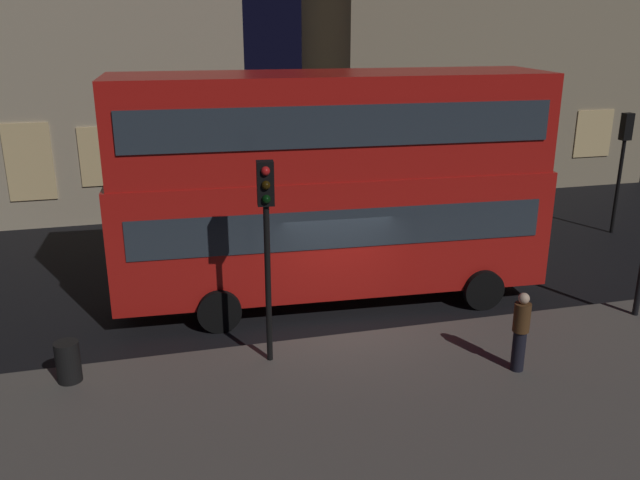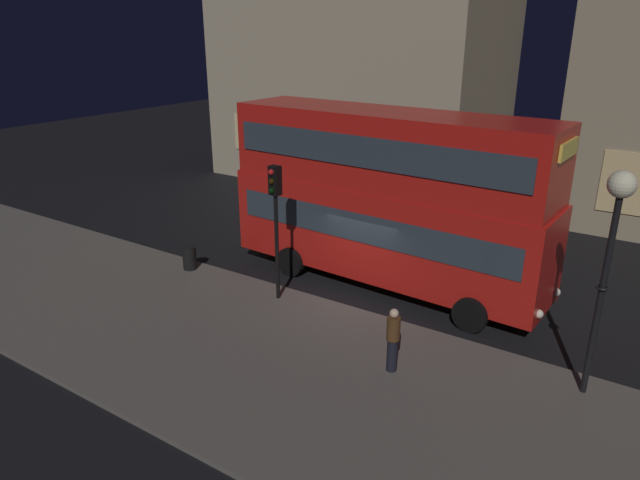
% 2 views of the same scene
% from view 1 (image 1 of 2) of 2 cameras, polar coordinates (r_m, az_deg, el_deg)
% --- Properties ---
extents(ground_plane, '(80.00, 80.00, 0.00)m').
position_cam_1_polar(ground_plane, '(15.66, 1.67, -7.21)').
color(ground_plane, black).
extents(sidewalk_slab, '(44.00, 7.11, 0.12)m').
position_cam_1_polar(sidewalk_slab, '(12.11, 7.50, -15.46)').
color(sidewalk_slab, '#5B564F').
rests_on(sidewalk_slab, ground).
extents(double_decker_bus, '(10.61, 3.25, 5.60)m').
position_cam_1_polar(double_decker_bus, '(15.99, 0.98, 5.20)').
color(double_decker_bus, red).
rests_on(double_decker_bus, ground).
extents(traffic_light_near_kerb, '(0.35, 0.38, 4.14)m').
position_cam_1_polar(traffic_light_near_kerb, '(12.77, -4.61, 1.60)').
color(traffic_light_near_kerb, black).
rests_on(traffic_light_near_kerb, sidewalk_slab).
extents(traffic_light_far_side, '(0.33, 0.37, 3.94)m').
position_cam_1_polar(traffic_light_far_side, '(23.54, 24.52, 7.19)').
color(traffic_light_far_side, black).
rests_on(traffic_light_far_side, ground).
extents(pedestrian, '(0.33, 0.33, 1.65)m').
position_cam_1_polar(pedestrian, '(13.71, 16.79, -7.44)').
color(pedestrian, black).
rests_on(pedestrian, sidewalk_slab).
extents(litter_bin, '(0.47, 0.47, 0.81)m').
position_cam_1_polar(litter_bin, '(13.84, -20.76, -9.72)').
color(litter_bin, black).
rests_on(litter_bin, sidewalk_slab).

